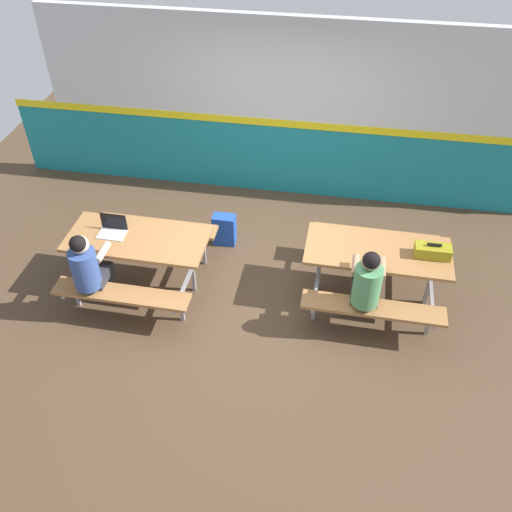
{
  "coord_description": "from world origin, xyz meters",
  "views": [
    {
      "loc": [
        0.83,
        -4.97,
        4.86
      ],
      "look_at": [
        0.0,
        -0.05,
        0.55
      ],
      "focal_mm": 39.26,
      "sensor_mm": 36.0,
      "label": 1
    }
  ],
  "objects_px": {
    "picnic_table_right": "(376,261)",
    "laptop_silver": "(113,230)",
    "student_nearer": "(89,267)",
    "picnic_table_left": "(139,249)",
    "backpack_dark": "(224,229)",
    "toolbox_grey": "(433,251)",
    "student_further": "(367,284)"
  },
  "relations": [
    {
      "from": "picnic_table_right",
      "to": "student_nearer",
      "type": "xyz_separation_m",
      "value": [
        -3.17,
        -0.8,
        0.13
      ]
    },
    {
      "from": "laptop_silver",
      "to": "student_nearer",
      "type": "bearing_deg",
      "value": -96.62
    },
    {
      "from": "student_further",
      "to": "toolbox_grey",
      "type": "relative_size",
      "value": 3.02
    },
    {
      "from": "student_nearer",
      "to": "laptop_silver",
      "type": "height_order",
      "value": "student_nearer"
    },
    {
      "from": "picnic_table_left",
      "to": "student_nearer",
      "type": "bearing_deg",
      "value": -124.25
    },
    {
      "from": "picnic_table_right",
      "to": "laptop_silver",
      "type": "relative_size",
      "value": 5.16
    },
    {
      "from": "picnic_table_left",
      "to": "backpack_dark",
      "type": "xyz_separation_m",
      "value": [
        0.82,
        0.98,
        -0.36
      ]
    },
    {
      "from": "picnic_table_right",
      "to": "backpack_dark",
      "type": "relative_size",
      "value": 3.8
    },
    {
      "from": "picnic_table_right",
      "to": "student_nearer",
      "type": "distance_m",
      "value": 3.27
    },
    {
      "from": "laptop_silver",
      "to": "backpack_dark",
      "type": "bearing_deg",
      "value": 39.58
    },
    {
      "from": "picnic_table_left",
      "to": "picnic_table_right",
      "type": "distance_m",
      "value": 2.81
    },
    {
      "from": "student_further",
      "to": "student_nearer",
      "type": "bearing_deg",
      "value": -175.36
    },
    {
      "from": "picnic_table_left",
      "to": "laptop_silver",
      "type": "height_order",
      "value": "laptop_silver"
    },
    {
      "from": "picnic_table_left",
      "to": "backpack_dark",
      "type": "bearing_deg",
      "value": 49.86
    },
    {
      "from": "picnic_table_right",
      "to": "toolbox_grey",
      "type": "bearing_deg",
      "value": -1.01
    },
    {
      "from": "picnic_table_right",
      "to": "student_nearer",
      "type": "relative_size",
      "value": 1.38
    },
    {
      "from": "picnic_table_left",
      "to": "toolbox_grey",
      "type": "height_order",
      "value": "toolbox_grey"
    },
    {
      "from": "toolbox_grey",
      "to": "laptop_silver",
      "type": "bearing_deg",
      "value": -176.91
    },
    {
      "from": "picnic_table_left",
      "to": "student_nearer",
      "type": "xyz_separation_m",
      "value": [
        -0.37,
        -0.55,
        0.13
      ]
    },
    {
      "from": "backpack_dark",
      "to": "student_further",
      "type": "bearing_deg",
      "value": -34.56
    },
    {
      "from": "picnic_table_left",
      "to": "student_nearer",
      "type": "height_order",
      "value": "student_nearer"
    },
    {
      "from": "backpack_dark",
      "to": "picnic_table_right",
      "type": "bearing_deg",
      "value": -20.14
    },
    {
      "from": "picnic_table_left",
      "to": "picnic_table_right",
      "type": "relative_size",
      "value": 1.0
    },
    {
      "from": "student_nearer",
      "to": "laptop_silver",
      "type": "xyz_separation_m",
      "value": [
        0.07,
        0.59,
        0.08
      ]
    },
    {
      "from": "backpack_dark",
      "to": "student_nearer",
      "type": "bearing_deg",
      "value": -128.12
    },
    {
      "from": "toolbox_grey",
      "to": "picnic_table_right",
      "type": "bearing_deg",
      "value": 178.99
    },
    {
      "from": "student_further",
      "to": "backpack_dark",
      "type": "xyz_separation_m",
      "value": [
        -1.86,
        1.28,
        -0.49
      ]
    },
    {
      "from": "student_nearer",
      "to": "backpack_dark",
      "type": "height_order",
      "value": "student_nearer"
    },
    {
      "from": "picnic_table_right",
      "to": "laptop_silver",
      "type": "bearing_deg",
      "value": -176.13
    },
    {
      "from": "student_further",
      "to": "toolbox_grey",
      "type": "bearing_deg",
      "value": 37.52
    },
    {
      "from": "laptop_silver",
      "to": "toolbox_grey",
      "type": "bearing_deg",
      "value": 3.09
    },
    {
      "from": "laptop_silver",
      "to": "backpack_dark",
      "type": "xyz_separation_m",
      "value": [
        1.13,
        0.93,
        -0.57
      ]
    }
  ]
}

